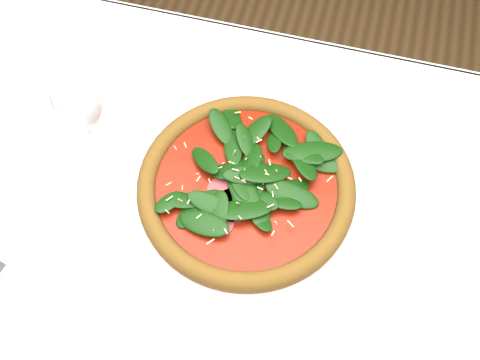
# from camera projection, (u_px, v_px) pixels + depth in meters

# --- Properties ---
(ground) EXTENTS (6.00, 6.00, 0.00)m
(ground) POSITION_uv_depth(u_px,v_px,m) (245.00, 339.00, 1.47)
(ground) COLOR brown
(ground) RESTS_ON ground
(dining_table) EXTENTS (1.21, 0.81, 0.75)m
(dining_table) POSITION_uv_depth(u_px,v_px,m) (248.00, 252.00, 0.90)
(dining_table) COLOR silver
(dining_table) RESTS_ON ground
(plate) EXTENTS (0.39, 0.39, 0.02)m
(plate) POSITION_uv_depth(u_px,v_px,m) (246.00, 191.00, 0.83)
(plate) COLOR white
(plate) RESTS_ON dining_table
(pizza) EXTENTS (0.36, 0.36, 0.04)m
(pizza) POSITION_uv_depth(u_px,v_px,m) (246.00, 184.00, 0.81)
(pizza) COLOR brown
(pizza) RESTS_ON plate
(wine_glass) EXTENTS (0.08, 0.08, 0.18)m
(wine_glass) POSITION_uv_depth(u_px,v_px,m) (78.00, 106.00, 0.76)
(wine_glass) COLOR silver
(wine_glass) RESTS_ON dining_table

